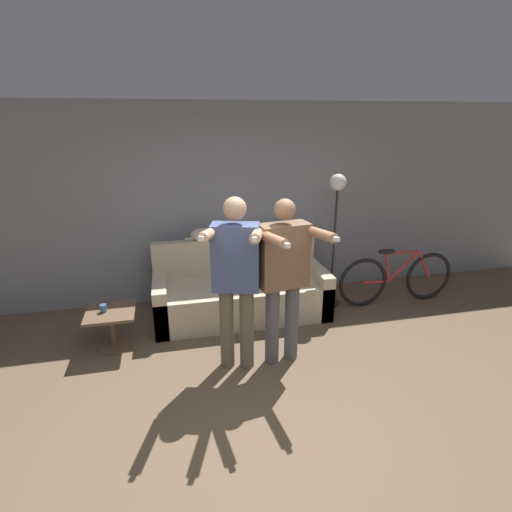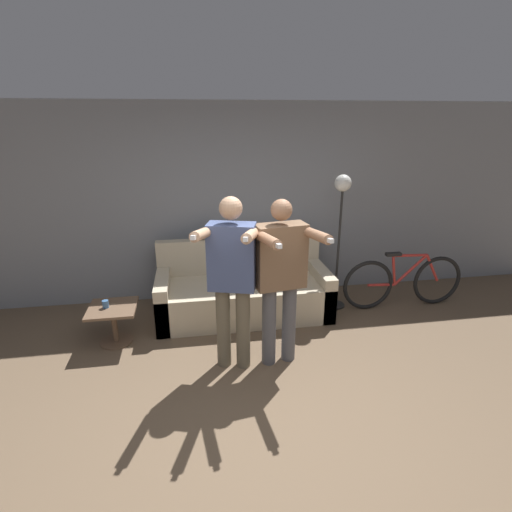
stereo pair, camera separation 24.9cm
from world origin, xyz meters
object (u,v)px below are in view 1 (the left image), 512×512
(floor_lamp, at_px, (336,207))
(bicycle, at_px, (396,278))
(couch, at_px, (241,293))
(cup, at_px, (103,308))
(person_right, at_px, (284,272))
(cat, at_px, (203,234))
(person_left, at_px, (236,274))
(side_table, at_px, (112,321))

(floor_lamp, height_order, bicycle, floor_lamp)
(couch, distance_m, cup, 1.66)
(floor_lamp, bearing_deg, bicycle, -10.47)
(person_right, bearing_deg, cat, 104.37)
(person_right, height_order, bicycle, person_right)
(person_left, bearing_deg, couch, 93.56)
(person_left, distance_m, bicycle, 2.64)
(cat, bearing_deg, cup, -144.76)
(couch, xyz_separation_m, cat, (-0.41, 0.34, 0.71))
(person_left, xyz_separation_m, side_table, (-1.25, 0.66, -0.69))
(floor_lamp, height_order, cup, floor_lamp)
(bicycle, bearing_deg, cup, -174.97)
(person_left, xyz_separation_m, cup, (-1.32, 0.66, -0.53))
(side_table, bearing_deg, couch, 17.46)
(person_right, xyz_separation_m, bicycle, (1.88, 0.98, -0.64))
(person_left, bearing_deg, floor_lamp, 53.67)
(floor_lamp, bearing_deg, cup, -170.24)
(person_left, distance_m, cup, 1.57)
(couch, distance_m, person_right, 1.36)
(couch, bearing_deg, person_left, -102.61)
(cat, height_order, bicycle, cat)
(couch, relative_size, side_table, 4.20)
(person_left, distance_m, side_table, 1.58)
(person_right, bearing_deg, person_left, 171.17)
(couch, relative_size, cat, 5.43)
(person_left, bearing_deg, side_table, 168.32)
(floor_lamp, bearing_deg, person_left, -142.50)
(person_right, height_order, cat, person_right)
(floor_lamp, bearing_deg, cat, 168.51)
(couch, relative_size, floor_lamp, 1.23)
(bicycle, bearing_deg, cat, 168.86)
(floor_lamp, distance_m, bicycle, 1.32)
(floor_lamp, xyz_separation_m, bicycle, (0.87, -0.16, -0.98))
(cat, relative_size, bicycle, 0.24)
(person_left, height_order, cat, person_left)
(couch, distance_m, floor_lamp, 1.62)
(cup, bearing_deg, couch, 16.86)
(person_right, distance_m, side_table, 1.97)
(couch, xyz_separation_m, bicycle, (2.10, -0.15, 0.07))
(floor_lamp, bearing_deg, side_table, -170.06)
(bicycle, bearing_deg, person_left, -157.34)
(couch, relative_size, cup, 25.54)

